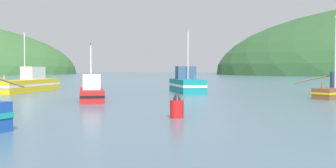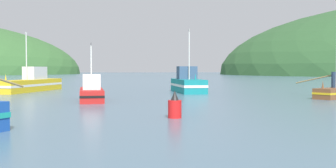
# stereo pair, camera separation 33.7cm
# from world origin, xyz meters

# --- Properties ---
(fishing_boat_red) EXTENTS (2.11, 7.17, 4.72)m
(fishing_boat_red) POSITION_xyz_m (-1.17, 31.94, 0.68)
(fishing_boat_red) COLOR red
(fishing_boat_red) RESTS_ON ground
(fishing_boat_yellow) EXTENTS (5.54, 11.76, 6.66)m
(fishing_boat_yellow) POSITION_xyz_m (-8.12, 46.88, 0.95)
(fishing_boat_yellow) COLOR gold
(fishing_boat_yellow) RESTS_ON ground
(fishing_boat_teal) EXTENTS (2.55, 7.74, 6.86)m
(fishing_boat_teal) POSITION_xyz_m (9.01, 42.18, 0.93)
(fishing_boat_teal) COLOR #147F84
(fishing_boat_teal) RESTS_ON ground
(channel_buoy) EXTENTS (0.71, 0.71, 1.44)m
(channel_buoy) POSITION_xyz_m (3.45, 19.35, 0.58)
(channel_buoy) COLOR red
(channel_buoy) RESTS_ON ground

